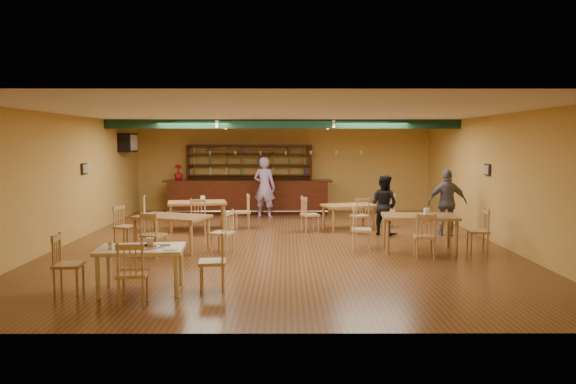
{
  "coord_description": "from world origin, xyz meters",
  "views": [
    {
      "loc": [
        0.11,
        -12.47,
        2.37
      ],
      "look_at": [
        0.14,
        0.6,
        1.15
      ],
      "focal_mm": 33.52,
      "sensor_mm": 36.0,
      "label": 1
    }
  ],
  "objects_px": {
    "bar_counter": "(248,197)",
    "dining_table_d": "(419,233)",
    "dining_table_b": "(349,217)",
    "near_table": "(141,269)",
    "dining_table_c": "(172,233)",
    "dining_table_a": "(197,216)",
    "patron_right_a": "(384,205)",
    "patron_bar": "(264,187)"
  },
  "relations": [
    {
      "from": "bar_counter",
      "to": "dining_table_d",
      "type": "relative_size",
      "value": 3.46
    },
    {
      "from": "dining_table_b",
      "to": "near_table",
      "type": "bearing_deg",
      "value": -142.08
    },
    {
      "from": "bar_counter",
      "to": "dining_table_c",
      "type": "distance_m",
      "value": 6.12
    },
    {
      "from": "dining_table_a",
      "to": "dining_table_b",
      "type": "xyz_separation_m",
      "value": [
        4.1,
        0.04,
        -0.04
      ]
    },
    {
      "from": "patron_right_a",
      "to": "dining_table_d",
      "type": "bearing_deg",
      "value": 142.41
    },
    {
      "from": "dining_table_a",
      "to": "dining_table_d",
      "type": "height_order",
      "value": "dining_table_d"
    },
    {
      "from": "bar_counter",
      "to": "dining_table_d",
      "type": "height_order",
      "value": "bar_counter"
    },
    {
      "from": "bar_counter",
      "to": "dining_table_a",
      "type": "height_order",
      "value": "bar_counter"
    },
    {
      "from": "dining_table_c",
      "to": "patron_bar",
      "type": "relative_size",
      "value": 0.8
    },
    {
      "from": "bar_counter",
      "to": "patron_bar",
      "type": "distance_m",
      "value": 1.07
    },
    {
      "from": "dining_table_c",
      "to": "near_table",
      "type": "bearing_deg",
      "value": -66.62
    },
    {
      "from": "dining_table_a",
      "to": "patron_right_a",
      "type": "height_order",
      "value": "patron_right_a"
    },
    {
      "from": "bar_counter",
      "to": "dining_table_c",
      "type": "height_order",
      "value": "bar_counter"
    },
    {
      "from": "patron_right_a",
      "to": "dining_table_a",
      "type": "bearing_deg",
      "value": 33.17
    },
    {
      "from": "bar_counter",
      "to": "dining_table_c",
      "type": "bearing_deg",
      "value": -101.75
    },
    {
      "from": "bar_counter",
      "to": "patron_right_a",
      "type": "distance_m",
      "value": 5.47
    },
    {
      "from": "dining_table_b",
      "to": "dining_table_c",
      "type": "height_order",
      "value": "dining_table_c"
    },
    {
      "from": "near_table",
      "to": "dining_table_c",
      "type": "bearing_deg",
      "value": 88.44
    },
    {
      "from": "bar_counter",
      "to": "near_table",
      "type": "height_order",
      "value": "bar_counter"
    },
    {
      "from": "dining_table_a",
      "to": "dining_table_c",
      "type": "relative_size",
      "value": 1.0
    },
    {
      "from": "dining_table_a",
      "to": "dining_table_c",
      "type": "xyz_separation_m",
      "value": [
        -0.09,
        -2.77,
        0.0
      ]
    },
    {
      "from": "patron_bar",
      "to": "dining_table_c",
      "type": "bearing_deg",
      "value": 89.34
    },
    {
      "from": "dining_table_c",
      "to": "near_table",
      "type": "distance_m",
      "value": 3.27
    },
    {
      "from": "bar_counter",
      "to": "patron_right_a",
      "type": "xyz_separation_m",
      "value": [
        3.75,
        -3.98,
        0.21
      ]
    },
    {
      "from": "near_table",
      "to": "patron_bar",
      "type": "xyz_separation_m",
      "value": [
        1.61,
        8.43,
        0.6
      ]
    },
    {
      "from": "bar_counter",
      "to": "patron_bar",
      "type": "height_order",
      "value": "patron_bar"
    },
    {
      "from": "dining_table_c",
      "to": "dining_table_d",
      "type": "xyz_separation_m",
      "value": [
        5.39,
        -0.1,
        0.01
      ]
    },
    {
      "from": "dining_table_a",
      "to": "dining_table_c",
      "type": "height_order",
      "value": "same"
    },
    {
      "from": "dining_table_c",
      "to": "near_table",
      "type": "xyz_separation_m",
      "value": [
        0.2,
        -3.26,
        -0.03
      ]
    },
    {
      "from": "dining_table_b",
      "to": "dining_table_d",
      "type": "height_order",
      "value": "dining_table_d"
    },
    {
      "from": "bar_counter",
      "to": "dining_table_d",
      "type": "distance_m",
      "value": 7.37
    },
    {
      "from": "dining_table_b",
      "to": "near_table",
      "type": "xyz_separation_m",
      "value": [
        -3.99,
        -6.07,
        0.01
      ]
    },
    {
      "from": "near_table",
      "to": "patron_bar",
      "type": "relative_size",
      "value": 0.69
    },
    {
      "from": "dining_table_c",
      "to": "patron_right_a",
      "type": "distance_m",
      "value": 5.4
    },
    {
      "from": "dining_table_c",
      "to": "dining_table_b",
      "type": "bearing_deg",
      "value": 53.6
    },
    {
      "from": "dining_table_d",
      "to": "dining_table_a",
      "type": "bearing_deg",
      "value": 156.85
    },
    {
      "from": "dining_table_b",
      "to": "dining_table_d",
      "type": "xyz_separation_m",
      "value": [
        1.19,
        -2.91,
        0.06
      ]
    },
    {
      "from": "patron_bar",
      "to": "dining_table_a",
      "type": "bearing_deg",
      "value": 73.06
    },
    {
      "from": "dining_table_d",
      "to": "near_table",
      "type": "height_order",
      "value": "dining_table_d"
    },
    {
      "from": "bar_counter",
      "to": "near_table",
      "type": "bearing_deg",
      "value": -96.43
    },
    {
      "from": "dining_table_d",
      "to": "patron_right_a",
      "type": "relative_size",
      "value": 1.03
    },
    {
      "from": "dining_table_a",
      "to": "dining_table_c",
      "type": "distance_m",
      "value": 2.77
    }
  ]
}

